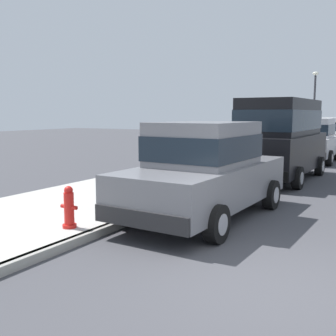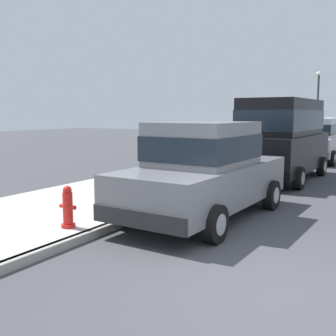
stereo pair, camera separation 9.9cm
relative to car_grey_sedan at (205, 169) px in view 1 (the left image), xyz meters
The scene contains 10 objects.
ground_plane 3.53m from the car_grey_sedan, 50.50° to the right, with size 80.00×80.00×0.00m, color #424247.
curb 2.96m from the car_grey_sedan, 111.73° to the right, with size 0.16×64.00×0.14m, color gray.
sidewalk 3.97m from the car_grey_sedan, 137.37° to the right, with size 3.60×64.00×0.14m, color #B7B5AD.
car_grey_sedan is the anchor object (origin of this frame).
car_black_van 5.60m from the car_grey_sedan, 89.90° to the left, with size 2.21×4.94×2.52m.
car_silver_hatchback 10.90m from the car_grey_sedan, 89.89° to the left, with size 1.96×3.80×1.88m.
car_white_hatchback 16.04m from the car_grey_sedan, 90.09° to the left, with size 2.02×3.84×1.88m.
dog_brown 3.44m from the car_grey_sedan, 152.97° to the left, with size 0.72×0.38×0.49m.
fire_hydrant 2.77m from the car_grey_sedan, 123.26° to the right, with size 0.34×0.24×0.72m.
street_lamp 18.67m from the car_grey_sedan, 94.30° to the left, with size 0.36×0.36×4.42m.
Camera 1 is at (1.21, -4.67, 2.08)m, focal length 43.41 mm.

